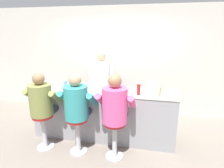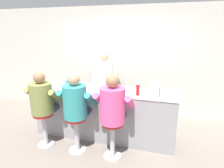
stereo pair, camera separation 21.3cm
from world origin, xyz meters
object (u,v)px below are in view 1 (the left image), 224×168
Objects in this scene: ketchup_bottle_red at (139,88)px; napkin_dispenser_chrome at (80,87)px; hot_sauce_bottle_orange at (160,92)px; coffee_mug_white at (105,87)px; cook_in_whites_near at (102,79)px; diner_seated_olive at (42,102)px; diner_seated_teal at (77,105)px; cereal_bowl at (69,88)px; coffee_mug_blue at (66,83)px; mustard_bottle_yellow at (114,86)px; breakfast_plate at (87,87)px; diner_seated_pink at (115,107)px; water_pitcher_clear at (153,85)px.

ketchup_bottle_red is 1.68× the size of napkin_dispenser_chrome.
coffee_mug_white is (-1.02, 0.18, -0.03)m from hot_sauce_bottle_orange.
hot_sauce_bottle_orange is 0.09× the size of cook_in_whites_near.
diner_seated_olive is 0.66m from diner_seated_teal.
cereal_bowl is 1.39× the size of coffee_mug_white.
coffee_mug_white is 0.08× the size of diner_seated_teal.
cereal_bowl is at bearing 177.16° from ketchup_bottle_red.
mustard_bottle_yellow is at bearing -8.75° from coffee_mug_blue.
cook_in_whites_near is (-0.36, 1.09, -0.12)m from coffee_mug_white.
napkin_dispenser_chrome is (-0.06, -0.23, 0.06)m from breakfast_plate.
coffee_mug_white reaches higher than breakfast_plate.
hot_sauce_bottle_orange is at bearing -6.87° from mustard_bottle_yellow.
coffee_mug_blue is 1.12× the size of coffee_mug_white.
cook_in_whites_near is (-0.67, 1.64, 0.04)m from diner_seated_pink.
diner_seated_pink reaches higher than napkin_dispenser_chrome.
diner_seated_olive is (-0.58, -0.35, -0.21)m from napkin_dispenser_chrome.
cook_in_whites_near is at bearing 112.14° from diner_seated_pink.
coffee_mug_blue is at bearing 172.07° from hot_sauce_bottle_orange.
mustard_bottle_yellow is 1.23× the size of water_pitcher_clear.
breakfast_plate is 0.17× the size of diner_seated_teal.
hot_sauce_bottle_orange is 1.70m from cereal_bowl.
ketchup_bottle_red is 0.17× the size of diner_seated_teal.
coffee_mug_blue is at bearing 169.57° from ketchup_bottle_red.
cook_in_whites_near is (0.00, 1.06, -0.10)m from breakfast_plate.
water_pitcher_clear is 0.13× the size of diner_seated_olive.
ketchup_bottle_red is at bearing -177.39° from hot_sauce_bottle_orange.
cook_in_whites_near is at bearing 137.35° from hot_sauce_bottle_orange.
diner_seated_pink is at bearing -152.21° from hot_sauce_bottle_orange.
cereal_bowl is at bearing -169.07° from coffee_mug_white.
water_pitcher_clear reaches higher than hot_sauce_bottle_orange.
mustard_bottle_yellow is 0.23m from coffee_mug_white.
mustard_bottle_yellow is at bearing 40.81° from diner_seated_teal.
cereal_bowl is (-1.34, 0.07, -0.09)m from ketchup_bottle_red.
breakfast_plate is (-1.02, 0.23, -0.10)m from ketchup_bottle_red.
diner_seated_pink is at bearing -60.65° from coffee_mug_white.
hot_sauce_bottle_orange reaches higher than coffee_mug_blue.
cook_in_whites_near reaches higher than cereal_bowl.
diner_seated_pink reaches higher than ketchup_bottle_red.
napkin_dispenser_chrome reaches higher than coffee_mug_blue.
mustard_bottle_yellow is 0.63m from napkin_dispenser_chrome.
hot_sauce_bottle_orange is 1.43m from diner_seated_teal.
cook_in_whites_near reaches higher than mustard_bottle_yellow.
mustard_bottle_yellow is at bearing 21.47° from diner_seated_olive.
hot_sauce_bottle_orange is at bearing 0.85° from napkin_dispenser_chrome.
diner_seated_olive is at bearing -127.12° from cereal_bowl.
cereal_bowl is (-0.32, -0.16, 0.01)m from breakfast_plate.
napkin_dispenser_chrome is at bearing -92.81° from cook_in_whites_near.
water_pitcher_clear is at bearing 5.52° from breakfast_plate.
diner_seated_pink reaches higher than diner_seated_olive.
ketchup_bottle_red is at bearing -12.48° from breakfast_plate.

